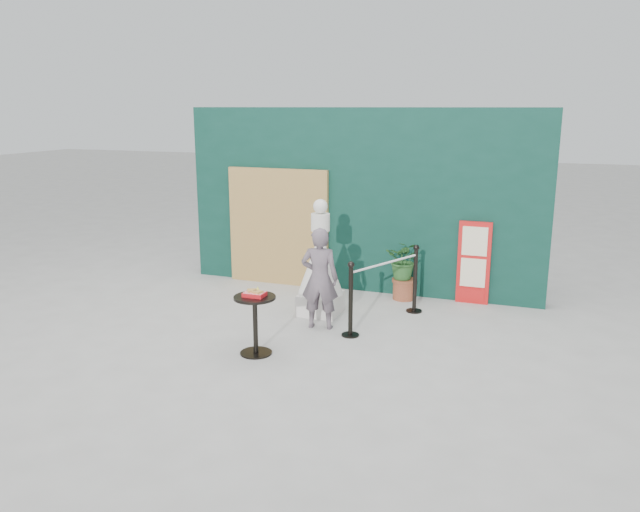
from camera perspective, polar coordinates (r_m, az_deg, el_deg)
The scene contains 10 objects.
ground at distance 7.86m, azimuth -3.04°, elevation -9.05°, with size 60.00×60.00×0.00m, color #ADAAA5.
back_wall at distance 10.34m, azimuth 3.73°, elevation 5.08°, with size 6.00×0.30×3.00m, color #0A2F26.
bamboo_fence at distance 10.70m, azimuth -3.85°, elevation 2.65°, with size 1.80×0.08×2.00m, color tan.
woman at distance 8.57m, azimuth -0.03°, elevation -2.06°, with size 0.52×0.34×1.42m, color #665760.
menu_board at distance 9.95m, azimuth 13.88°, elevation -0.62°, with size 0.50×0.07×1.30m.
statue at distance 9.16m, azimuth 0.04°, elevation -1.09°, with size 0.67×0.67×1.72m.
cafe_table at distance 7.76m, azimuth -5.95°, elevation -5.46°, with size 0.52×0.52×0.75m.
food_basket at distance 7.68m, azimuth -5.98°, elevation -3.42°, with size 0.26×0.19×0.11m.
planter at distance 9.97m, azimuth 7.73°, elevation -0.85°, with size 0.57×0.49×0.96m.
stanchion_barrier at distance 8.85m, azimuth 5.93°, elevation -3.08°, with size 0.84×1.54×1.03m.
Camera 1 is at (2.87, -6.66, 3.02)m, focal length 35.00 mm.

